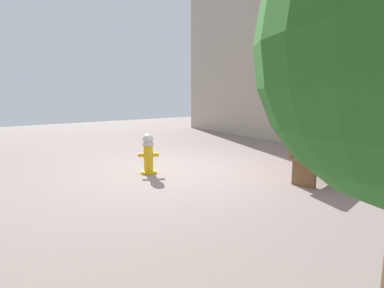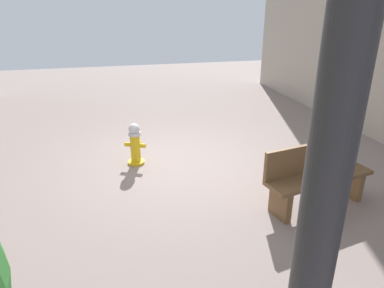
{
  "view_description": "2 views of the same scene",
  "coord_description": "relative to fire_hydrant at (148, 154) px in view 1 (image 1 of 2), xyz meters",
  "views": [
    {
      "loc": [
        3.39,
        5.03,
        1.59
      ],
      "look_at": [
        0.4,
        0.8,
        0.71
      ],
      "focal_mm": 27.91,
      "sensor_mm": 36.0,
      "label": 1
    },
    {
      "loc": [
        1.18,
        5.9,
        2.84
      ],
      "look_at": [
        -0.09,
        0.82,
        0.72
      ],
      "focal_mm": 32.6,
      "sensor_mm": 36.0,
      "label": 2
    }
  ],
  "objects": [
    {
      "name": "ground_plane",
      "position": [
        -0.74,
        0.23,
        -0.4
      ],
      "size": [
        23.4,
        23.4,
        0.0
      ],
      "primitive_type": "plane",
      "color": "gray"
    },
    {
      "name": "fire_hydrant",
      "position": [
        0.0,
        0.0,
        0.0
      ],
      "size": [
        0.4,
        0.38,
        0.8
      ],
      "color": "gold",
      "rests_on": "ground_plane"
    },
    {
      "name": "bench_near",
      "position": [
        -2.46,
        2.12,
        0.1
      ],
      "size": [
        1.76,
        0.75,
        0.95
      ],
      "color": "brown",
      "rests_on": "ground_plane"
    }
  ]
}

